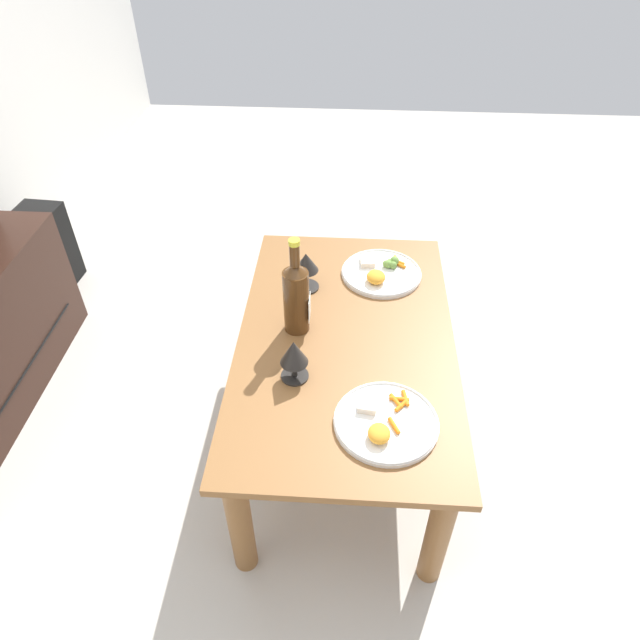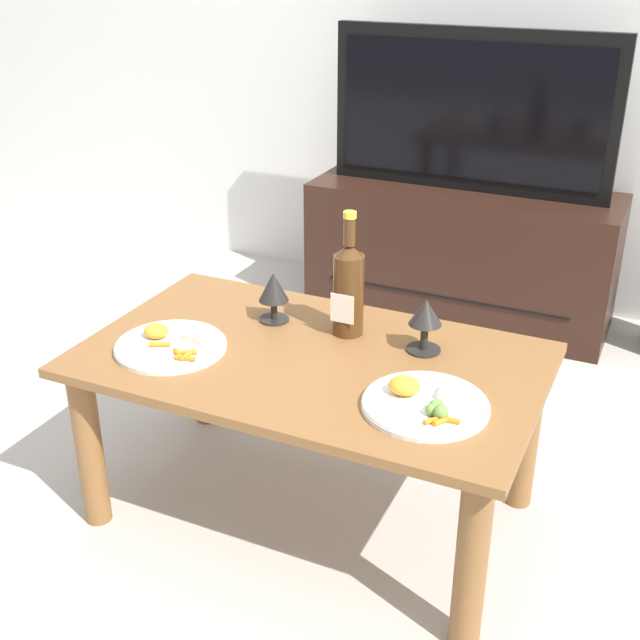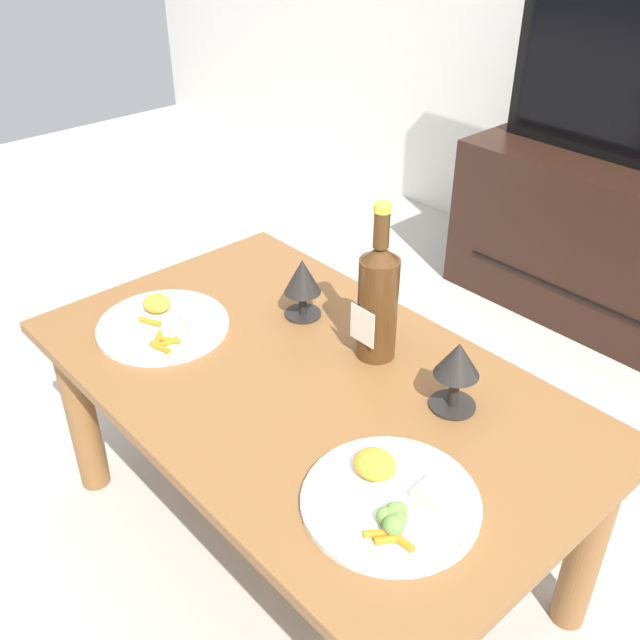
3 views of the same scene
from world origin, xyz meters
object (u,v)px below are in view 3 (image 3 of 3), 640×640
object	(u,v)px
tv_stand	(636,252)
dinner_plate_left	(164,324)
goblet_right	(457,364)
dinner_plate_right	(391,498)
goblet_left	(302,280)
wine_bottle	(378,298)
dining_table	(307,412)

from	to	relation	value
tv_stand	dinner_plate_left	world-z (taller)	tv_stand
goblet_right	dinner_plate_right	world-z (taller)	goblet_right
dinner_plate_left	goblet_left	bearing A→B (deg)	58.27
tv_stand	dinner_plate_right	world-z (taller)	tv_stand
dinner_plate_right	tv_stand	bearing A→B (deg)	102.69
goblet_left	dinner_plate_left	bearing A→B (deg)	-121.73
tv_stand	dinner_plate_left	size ratio (longest dim) A/B	4.21
tv_stand	goblet_right	xyz separation A→B (m)	(0.25, -1.26, 0.31)
wine_bottle	goblet_right	xyz separation A→B (m)	(0.21, -0.01, -0.04)
wine_bottle	goblet_right	distance (m)	0.22
wine_bottle	dinner_plate_left	xyz separation A→B (m)	(-0.37, -0.27, -0.12)
goblet_left	goblet_right	world-z (taller)	goblet_right
wine_bottle	dining_table	bearing A→B (deg)	-102.21
dinner_plate_right	dinner_plate_left	bearing A→B (deg)	179.88
dinner_plate_left	dinner_plate_right	distance (m)	0.68
goblet_left	dinner_plate_left	size ratio (longest dim) A/B	0.49
goblet_left	goblet_right	distance (m)	0.43
goblet_left	dinner_plate_right	bearing A→B (deg)	-26.82
dinner_plate_left	goblet_right	bearing A→B (deg)	23.84
tv_stand	goblet_right	distance (m)	1.32
goblet_left	dinner_plate_left	xyz separation A→B (m)	(-0.16, -0.26, -0.08)
goblet_left	dinner_plate_left	world-z (taller)	goblet_left
dining_table	goblet_left	xyz separation A→B (m)	(-0.18, 0.15, 0.18)
goblet_left	tv_stand	bearing A→B (deg)	82.10
goblet_left	dining_table	bearing A→B (deg)	-38.97
dinner_plate_right	goblet_right	bearing A→B (deg)	108.94
dinner_plate_left	dining_table	bearing A→B (deg)	18.63
goblet_left	goblet_right	bearing A→B (deg)	0.00
tv_stand	dinner_plate_right	distance (m)	1.57
dinner_plate_left	wine_bottle	bearing A→B (deg)	36.08
dining_table	goblet_left	size ratio (longest dim) A/B	8.26
goblet_left	goblet_right	size ratio (longest dim) A/B	0.98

